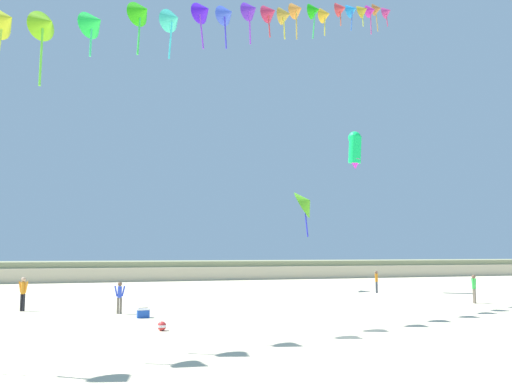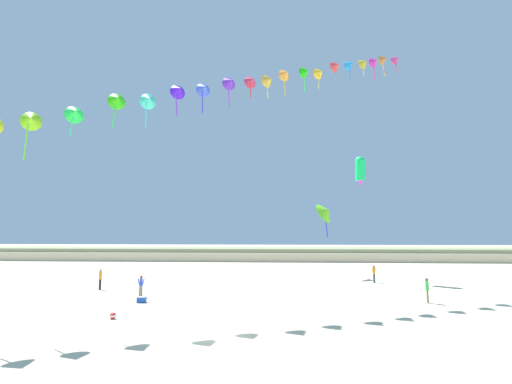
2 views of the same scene
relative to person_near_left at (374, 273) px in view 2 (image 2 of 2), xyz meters
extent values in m
plane|color=beige|center=(-11.90, -18.22, -0.96)|extent=(240.00, 240.00, 0.00)
cube|color=beige|center=(-11.90, 28.08, -0.23)|extent=(120.00, 11.69, 1.46)
cube|color=gray|center=(-11.90, 28.08, 0.71)|extent=(120.00, 9.93, 0.83)
cylinder|color=#474C56|center=(0.06, 0.05, -0.54)|extent=(0.12, 0.12, 0.84)
cylinder|color=#474C56|center=(-0.06, -0.05, -0.54)|extent=(0.12, 0.12, 0.84)
cylinder|color=orange|center=(0.00, 0.00, 0.17)|extent=(0.22, 0.22, 0.59)
cylinder|color=orange|center=(0.15, 0.12, 0.22)|extent=(0.21, 0.19, 0.56)
cylinder|color=orange|center=(-0.15, -0.12, 0.22)|extent=(0.21, 0.19, 0.56)
sphere|color=brown|center=(0.00, 0.00, 0.59)|extent=(0.23, 0.23, 0.23)
cylinder|color=black|center=(-24.50, -5.37, -0.52)|extent=(0.13, 0.13, 0.88)
cylinder|color=black|center=(-24.38, -5.47, -0.52)|extent=(0.13, 0.13, 0.88)
cylinder|color=orange|center=(-24.44, -5.42, 0.24)|extent=(0.23, 0.23, 0.63)
cylinder|color=orange|center=(-24.60, -5.29, 0.28)|extent=(0.22, 0.20, 0.60)
cylinder|color=orange|center=(-24.29, -5.55, 0.28)|extent=(0.22, 0.20, 0.60)
sphere|color=tan|center=(-24.44, -5.42, 0.68)|extent=(0.24, 0.24, 0.24)
cylinder|color=#726656|center=(-19.84, -8.25, -0.57)|extent=(0.12, 0.12, 0.79)
cylinder|color=#726656|center=(-19.70, -8.26, -0.57)|extent=(0.12, 0.12, 0.79)
cylinder|color=blue|center=(-19.77, -8.25, 0.11)|extent=(0.21, 0.21, 0.56)
cylinder|color=blue|center=(-19.95, -8.25, 0.15)|extent=(0.19, 0.08, 0.53)
cylinder|color=blue|center=(-19.59, -8.26, 0.15)|extent=(0.19, 0.08, 0.53)
sphere|color=brown|center=(-19.77, -8.25, 0.50)|extent=(0.21, 0.21, 0.21)
cylinder|color=#726656|center=(0.99, -9.36, -0.53)|extent=(0.13, 0.13, 0.86)
cylinder|color=#726656|center=(0.95, -9.51, -0.53)|extent=(0.13, 0.13, 0.86)
cylinder|color=green|center=(0.97, -9.44, 0.20)|extent=(0.23, 0.23, 0.61)
cylinder|color=green|center=(1.03, -9.25, 0.25)|extent=(0.14, 0.22, 0.58)
cylinder|color=green|center=(0.92, -9.62, 0.25)|extent=(0.14, 0.22, 0.58)
sphere|color=brown|center=(0.97, -9.44, 0.62)|extent=(0.23, 0.23, 0.23)
cone|color=#76CE19|center=(-23.32, -16.39, 10.24)|extent=(1.31, 1.21, 1.11)
cylinder|color=#68E539|center=(-23.43, -16.48, 8.96)|extent=(0.09, 0.14, 2.13)
cone|color=#1FE646|center=(-21.62, -15.00, 11.11)|extent=(1.37, 1.34, 1.18)
cylinder|color=#39E584|center=(-21.74, -15.09, 10.27)|extent=(0.11, 0.20, 1.24)
cone|color=#29C311|center=(-19.64, -13.75, 12.41)|extent=(1.35, 1.25, 1.15)
cylinder|color=#39E54C|center=(-19.76, -13.84, 11.29)|extent=(0.17, 0.27, 1.80)
cone|color=#3BD5B8|center=(-18.07, -12.46, 12.85)|extent=(1.33, 1.21, 1.13)
cylinder|color=#39DCE5|center=(-18.19, -12.55, 11.77)|extent=(0.15, 0.25, 1.71)
cone|color=#4615E7|center=(-16.35, -11.32, 14.01)|extent=(1.34, 1.23, 1.15)
cylinder|color=#8B39E5|center=(-16.47, -11.41, 12.89)|extent=(0.25, 0.17, 1.79)
cone|color=blue|center=(-14.77, -10.04, 14.66)|extent=(1.31, 1.17, 1.12)
cylinder|color=#4239E5|center=(-14.89, -10.13, 13.55)|extent=(0.16, 0.14, 1.77)
cone|color=#5E28C4|center=(-12.99, -8.73, 15.72)|extent=(1.34, 1.22, 1.14)
cylinder|color=#9E39E5|center=(-13.11, -8.82, 14.60)|extent=(0.21, 0.28, 1.81)
cone|color=#C22A50|center=(-11.37, -7.49, 16.36)|extent=(1.36, 1.27, 1.16)
cylinder|color=#E5393A|center=(-11.49, -7.58, 15.44)|extent=(0.15, 0.16, 1.40)
cone|color=gold|center=(-9.99, -6.45, 16.86)|extent=(1.29, 1.28, 1.11)
cylinder|color=yellow|center=(-10.10, -6.54, 15.94)|extent=(0.18, 0.14, 1.40)
cone|color=orange|center=(-8.49, -4.91, 18.11)|extent=(1.32, 1.19, 1.12)
cylinder|color=gold|center=(-8.61, -5.00, 16.96)|extent=(0.13, 0.16, 1.86)
cone|color=#1BC312|center=(-6.56, -3.51, 18.97)|extent=(1.30, 1.27, 1.12)
cylinder|color=#39E55A|center=(-6.68, -3.60, 17.82)|extent=(0.17, 0.29, 1.85)
cone|color=gold|center=(-5.05, -2.15, 19.47)|extent=(1.32, 1.24, 1.12)
cylinder|color=yellow|center=(-5.17, -2.24, 18.52)|extent=(0.14, 0.13, 1.45)
cone|color=#DC3B40|center=(-3.27, -1.28, 20.60)|extent=(1.34, 1.30, 1.14)
cylinder|color=#E55C39|center=(-3.39, -1.37, 19.77)|extent=(0.10, 0.14, 1.21)
cone|color=#2095EA|center=(-1.57, 0.05, 21.34)|extent=(1.38, 1.31, 1.18)
cylinder|color=#3973E5|center=(-1.69, -0.05, 20.35)|extent=(0.14, 0.25, 1.54)
cone|color=gold|center=(0.23, 1.38, 22.17)|extent=(1.43, 1.39, 1.23)
cylinder|color=#DBE539|center=(0.11, 1.29, 21.32)|extent=(0.10, 0.18, 1.27)
cone|color=#CF28A8|center=(1.72, 2.60, 22.92)|extent=(1.31, 1.16, 1.10)
cylinder|color=#E53993|center=(1.60, 2.50, 21.71)|extent=(0.11, 0.13, 1.97)
cone|color=#C36D30|center=(3.22, 4.03, 23.92)|extent=(1.30, 1.28, 1.12)
cylinder|color=gold|center=(3.10, 3.94, 22.74)|extent=(0.30, 0.16, 1.92)
cone|color=#CB3887|center=(5.08, 5.26, 24.50)|extent=(1.39, 1.31, 1.19)
cylinder|color=#E5396C|center=(4.96, 5.17, 23.64)|extent=(0.19, 0.10, 1.28)
cylinder|color=#13E865|center=(-0.43, 2.11, 10.46)|extent=(1.21, 1.35, 2.27)
sphere|color=#13E865|center=(-0.43, 2.11, 11.44)|extent=(1.05, 1.05, 1.05)
cone|color=#E52DDA|center=(-0.43, 2.11, 9.25)|extent=(1.06, 1.06, 0.80)
sphere|color=black|center=(-0.43, 2.11, 11.74)|extent=(0.22, 0.22, 0.22)
cone|color=#6ED924|center=(-3.83, 4.37, 6.20)|extent=(2.96, 3.10, 2.53)
cone|color=#2D31E5|center=(-3.83, 4.37, 6.22)|extent=(1.66, 1.73, 1.42)
cylinder|color=#2D31E5|center=(-3.83, 4.37, 4.60)|extent=(0.33, 0.22, 2.46)
cube|color=blue|center=(-18.86, -10.36, -0.78)|extent=(0.56, 0.40, 0.36)
cube|color=white|center=(-18.86, -10.36, -0.57)|extent=(0.58, 0.41, 0.06)
cylinder|color=black|center=(-18.86, -10.36, -0.51)|extent=(0.45, 0.03, 0.03)
sphere|color=red|center=(-18.71, -14.90, -0.78)|extent=(0.36, 0.36, 0.36)
cylinder|color=white|center=(-18.71, -14.90, -0.78)|extent=(0.36, 0.36, 0.09)
camera|label=1|loc=(-22.24, -36.46, 2.04)|focal=38.00mm
camera|label=2|loc=(-9.50, -34.38, 3.89)|focal=24.00mm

